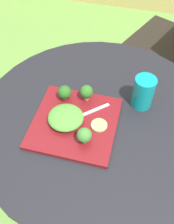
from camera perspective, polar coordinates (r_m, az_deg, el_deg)
name	(u,v)px	position (r m, az deg, el deg)	size (l,w,h in m)	color
ground_plane	(94,195)	(1.54, 1.58, -17.76)	(12.00, 12.00, 0.00)	#669342
patio_table	(96,156)	(1.14, 2.07, -9.50)	(0.84, 0.84, 0.73)	black
salad_plate	(75,123)	(0.88, -2.65, -2.33)	(0.28, 0.28, 0.01)	maroon
drinking_glass	(143,94)	(0.92, 12.15, 3.97)	(0.07, 0.07, 0.12)	#0F8C93
fork	(85,114)	(0.89, -0.35, -0.45)	(0.13, 0.12, 0.00)	silver
lettuce_mound	(66,117)	(0.86, -4.68, -1.19)	(0.12, 0.12, 0.04)	#519338
broccoli_floret_0	(86,92)	(0.91, -0.13, 4.44)	(0.05, 0.05, 0.06)	#99B770
broccoli_floret_1	(84,135)	(0.80, -0.61, -5.13)	(0.05, 0.05, 0.06)	#99B770
broccoli_floret_2	(65,92)	(0.91, -4.92, 4.32)	(0.05, 0.05, 0.06)	#99B770
cucumber_slice_0	(99,125)	(0.86, 2.66, -2.90)	(0.05, 0.05, 0.01)	#8EB766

